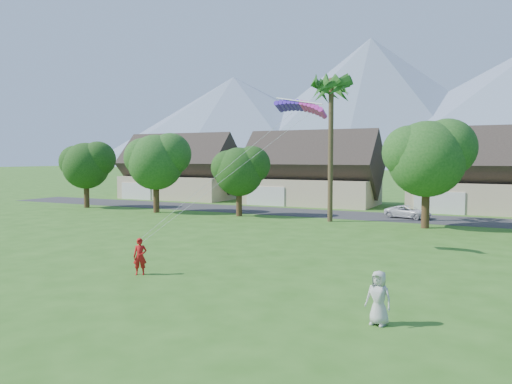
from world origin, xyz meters
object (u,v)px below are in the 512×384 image
Objects in this scene: parafoil_kite at (301,106)px; parked_car at (408,212)px; watcher at (379,298)px; kite_flyer at (140,256)px.

parked_car is at bearing 82.36° from parafoil_kite.
watcher is 0.61× the size of parafoil_kite.
parked_car is at bearing 43.78° from kite_flyer.
parafoil_kite is (-7.03, 10.86, 7.67)m from watcher.
kite_flyer is 12.60m from parafoil_kite.
parked_car is (7.63, 28.49, -0.30)m from kite_flyer.
watcher is at bearing -41.31° from kite_flyer.
kite_flyer is 29.50m from parked_car.
parked_car is 1.38× the size of parafoil_kite.
watcher reaches higher than parked_car.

